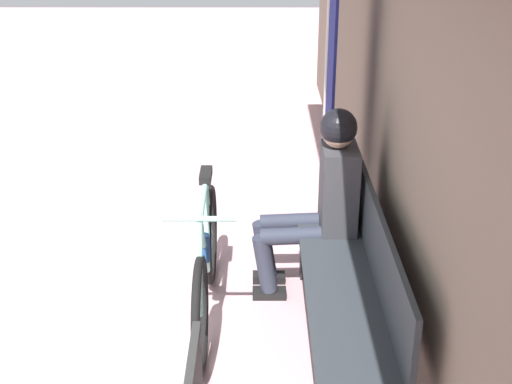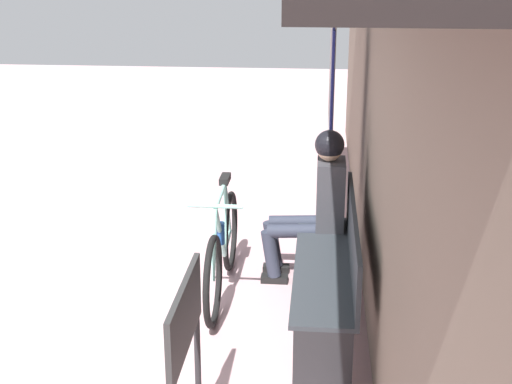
{
  "view_description": "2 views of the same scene",
  "coord_description": "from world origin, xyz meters",
  "px_view_note": "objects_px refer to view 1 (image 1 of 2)",
  "views": [
    {
      "loc": [
        3.22,
        2.12,
        2.53
      ],
      "look_at": [
        -0.5,
        2.11,
        0.88
      ],
      "focal_mm": 50.0,
      "sensor_mm": 36.0,
      "label": 1
    },
    {
      "loc": [
        4.49,
        2.54,
        2.55
      ],
      "look_at": [
        -0.37,
        2.08,
        0.91
      ],
      "focal_mm": 50.0,
      "sensor_mm": 36.0,
      "label": 2
    }
  ],
  "objects_px": {
    "person_seated": "(322,191)",
    "banner_pole": "(329,92)",
    "park_bench_near": "(352,293)",
    "bicycle": "(206,267)"
  },
  "relations": [
    {
      "from": "person_seated",
      "to": "banner_pole",
      "type": "height_order",
      "value": "banner_pole"
    },
    {
      "from": "park_bench_near",
      "to": "person_seated",
      "type": "xyz_separation_m",
      "value": [
        -0.71,
        -0.12,
        0.3
      ]
    },
    {
      "from": "park_bench_near",
      "to": "person_seated",
      "type": "distance_m",
      "value": 0.79
    },
    {
      "from": "park_bench_near",
      "to": "banner_pole",
      "type": "height_order",
      "value": "banner_pole"
    },
    {
      "from": "bicycle",
      "to": "person_seated",
      "type": "relative_size",
      "value": 1.3
    },
    {
      "from": "park_bench_near",
      "to": "person_seated",
      "type": "bearing_deg",
      "value": -170.42
    },
    {
      "from": "bicycle",
      "to": "person_seated",
      "type": "xyz_separation_m",
      "value": [
        -0.34,
        0.72,
        0.35
      ]
    },
    {
      "from": "park_bench_near",
      "to": "banner_pole",
      "type": "bearing_deg",
      "value": -179.08
    },
    {
      "from": "banner_pole",
      "to": "bicycle",
      "type": "bearing_deg",
      "value": -37.02
    },
    {
      "from": "bicycle",
      "to": "banner_pole",
      "type": "bearing_deg",
      "value": 142.98
    }
  ]
}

